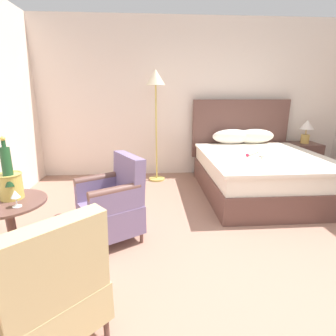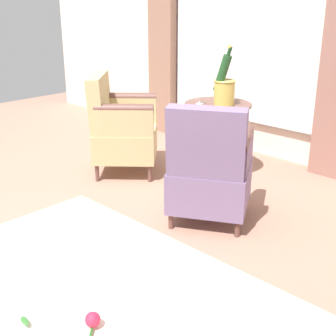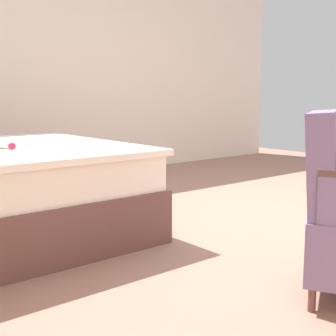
% 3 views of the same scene
% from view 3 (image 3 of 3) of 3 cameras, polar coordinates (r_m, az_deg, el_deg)
% --- Properties ---
extents(ground_plane, '(7.88, 7.88, 0.00)m').
position_cam_3_polar(ground_plane, '(3.85, 12.27, -5.94)').
color(ground_plane, '#9C715F').
extents(wall_far_side, '(0.12, 6.50, 2.77)m').
position_cam_3_polar(wall_far_side, '(5.93, -9.98, 12.73)').
color(wall_far_side, silver).
rests_on(wall_far_side, ground).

